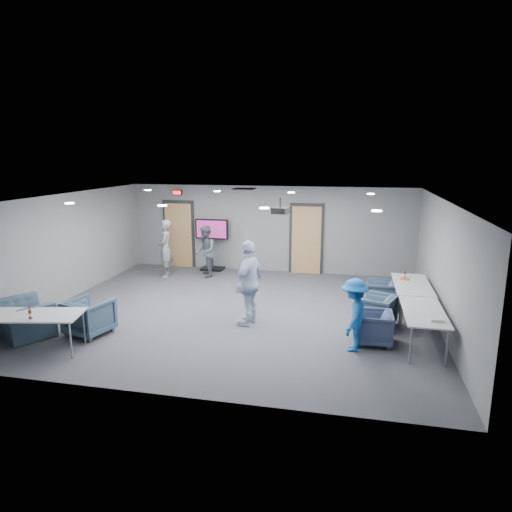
% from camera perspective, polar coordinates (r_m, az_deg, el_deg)
% --- Properties ---
extents(floor, '(9.00, 9.00, 0.00)m').
position_cam_1_polar(floor, '(10.94, -2.36, -6.90)').
color(floor, '#3A3C42').
rests_on(floor, ground).
extents(ceiling, '(9.00, 9.00, 0.00)m').
position_cam_1_polar(ceiling, '(10.36, -2.49, 7.32)').
color(ceiling, white).
rests_on(ceiling, wall_back).
extents(wall_back, '(9.00, 0.02, 2.70)m').
position_cam_1_polar(wall_back, '(14.41, 1.60, 3.38)').
color(wall_back, slate).
rests_on(wall_back, floor).
extents(wall_front, '(9.00, 0.02, 2.70)m').
position_cam_1_polar(wall_front, '(6.92, -10.86, -7.01)').
color(wall_front, slate).
rests_on(wall_front, floor).
extents(wall_left, '(0.02, 8.00, 2.70)m').
position_cam_1_polar(wall_left, '(12.47, -22.86, 0.96)').
color(wall_left, slate).
rests_on(wall_left, floor).
extents(wall_right, '(0.02, 8.00, 2.70)m').
position_cam_1_polar(wall_right, '(10.41, 22.31, -1.12)').
color(wall_right, slate).
rests_on(wall_right, floor).
extents(door_left, '(1.06, 0.17, 2.24)m').
position_cam_1_polar(door_left, '(15.24, -9.61, 2.64)').
color(door_left, black).
rests_on(door_left, wall_back).
extents(door_right, '(1.06, 0.17, 2.24)m').
position_cam_1_polar(door_right, '(14.24, 6.31, 2.05)').
color(door_right, black).
rests_on(door_right, wall_back).
extents(exit_sign, '(0.32, 0.08, 0.16)m').
position_cam_1_polar(exit_sign, '(15.05, -9.83, 7.82)').
color(exit_sign, black).
rests_on(exit_sign, wall_back).
extents(hvac_diffuser, '(0.60, 0.60, 0.03)m').
position_cam_1_polar(hvac_diffuser, '(13.19, -1.50, 8.38)').
color(hvac_diffuser, black).
rests_on(hvac_diffuser, ceiling).
extents(downlights, '(6.18, 3.78, 0.02)m').
position_cam_1_polar(downlights, '(10.36, -2.49, 7.24)').
color(downlights, white).
rests_on(downlights, ceiling).
extents(person_a, '(0.59, 0.73, 1.74)m').
position_cam_1_polar(person_a, '(14.05, -11.27, 0.93)').
color(person_a, gray).
rests_on(person_a, floor).
extents(person_b, '(0.83, 0.93, 1.57)m').
position_cam_1_polar(person_b, '(13.86, -6.38, 0.57)').
color(person_b, '#525862').
rests_on(person_b, floor).
extents(person_c, '(0.68, 1.17, 1.87)m').
position_cam_1_polar(person_c, '(9.86, -0.87, -3.37)').
color(person_c, '#AEBFE0').
rests_on(person_c, floor).
extents(person_d, '(0.66, 0.98, 1.40)m').
position_cam_1_polar(person_d, '(8.82, 12.14, -7.21)').
color(person_d, blue).
rests_on(person_d, floor).
extents(chair_right_a, '(0.77, 0.75, 0.66)m').
position_cam_1_polar(chair_right_a, '(11.53, 15.38, -4.60)').
color(chair_right_a, '#35455C').
rests_on(chair_right_a, floor).
extents(chair_right_b, '(0.96, 0.95, 0.69)m').
position_cam_1_polar(chair_right_b, '(10.28, 14.76, -6.59)').
color(chair_right_b, '#3D5069').
rests_on(chair_right_b, floor).
extents(chair_right_c, '(0.72, 0.70, 0.65)m').
position_cam_1_polar(chair_right_c, '(9.34, 14.47, -8.66)').
color(chair_right_c, '#3B4666').
rests_on(chair_right_c, floor).
extents(chair_front_a, '(0.97, 0.99, 0.75)m').
position_cam_1_polar(chair_front_a, '(10.09, -20.11, -7.13)').
color(chair_front_a, '#3B5066').
rests_on(chair_front_a, floor).
extents(chair_front_b, '(1.49, 1.45, 0.74)m').
position_cam_1_polar(chair_front_b, '(10.52, -27.17, -7.01)').
color(chair_front_b, '#384D61').
rests_on(chair_front_b, floor).
extents(table_right_a, '(0.80, 1.92, 0.73)m').
position_cam_1_polar(table_right_a, '(11.14, 18.92, -3.52)').
color(table_right_a, silver).
rests_on(table_right_a, floor).
extents(table_right_b, '(0.76, 1.82, 0.73)m').
position_cam_1_polar(table_right_b, '(9.34, 20.20, -6.70)').
color(table_right_b, silver).
rests_on(table_right_b, floor).
extents(table_front_left, '(2.10, 1.22, 0.73)m').
position_cam_1_polar(table_front_left, '(9.59, -26.64, -6.75)').
color(table_front_left, silver).
rests_on(table_front_left, floor).
extents(bottle_front, '(0.06, 0.06, 0.24)m').
position_cam_1_polar(bottle_front, '(9.26, -26.38, -6.56)').
color(bottle_front, '#602710').
rests_on(bottle_front, table_front_left).
extents(bottle_right, '(0.06, 0.06, 0.23)m').
position_cam_1_polar(bottle_right, '(11.54, 18.10, -2.27)').
color(bottle_right, '#602710').
rests_on(bottle_right, table_right_a).
extents(snack_box, '(0.21, 0.17, 0.04)m').
position_cam_1_polar(snack_box, '(11.43, 18.08, -2.74)').
color(snack_box, '#CA3D32').
rests_on(snack_box, table_right_a).
extents(wrapper, '(0.24, 0.17, 0.05)m').
position_cam_1_polar(wrapper, '(8.83, 21.66, -7.43)').
color(wrapper, silver).
rests_on(wrapper, table_right_b).
extents(tv_stand, '(1.07, 0.51, 1.65)m').
position_cam_1_polar(tv_stand, '(14.67, -5.52, 1.84)').
color(tv_stand, black).
rests_on(tv_stand, floor).
extents(projector, '(0.40, 0.37, 0.36)m').
position_cam_1_polar(projector, '(10.40, 3.05, 5.70)').
color(projector, black).
rests_on(projector, ceiling).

